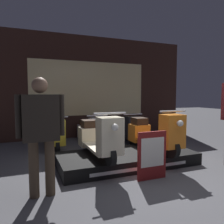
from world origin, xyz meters
name	(u,v)px	position (x,y,z in m)	size (l,w,h in m)	color
ground_plane	(159,180)	(0.00, 0.00, 0.00)	(30.00, 30.00, 0.00)	#4C4C51
shop_wall_back	(90,87)	(0.00, 3.95, 1.60)	(6.74, 0.09, 3.20)	#331E19
display_platform	(127,158)	(-0.12, 0.92, 0.11)	(2.65, 1.17, 0.23)	black
scooter_display_left	(98,137)	(-0.72, 0.91, 0.58)	(0.54, 1.66, 0.86)	black
scooter_display_right	(154,133)	(0.48, 0.91, 0.58)	(0.54, 1.66, 0.86)	black
scooter_backrow_0	(53,134)	(-1.29, 2.86, 0.35)	(0.54, 1.66, 0.86)	black
scooter_backrow_1	(91,132)	(-0.30, 2.86, 0.35)	(0.54, 1.66, 0.86)	black
scooter_backrow_2	(123,129)	(0.69, 2.86, 0.35)	(0.54, 1.66, 0.86)	black
person_left_browsing	(41,127)	(-1.76, 0.13, 0.94)	(0.62, 0.26, 1.59)	#473828
price_sign_board	(152,155)	(-0.09, 0.08, 0.39)	(0.51, 0.04, 0.78)	maroon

